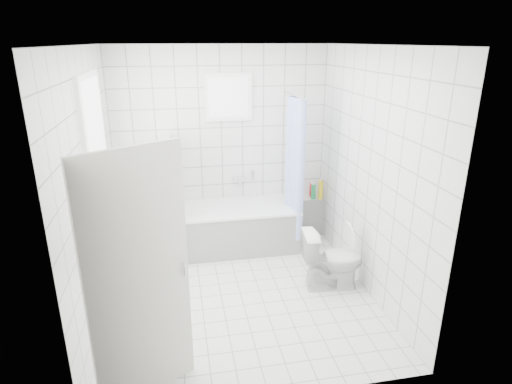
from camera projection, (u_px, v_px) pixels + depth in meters
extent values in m
plane|color=white|center=(240.00, 293.00, 4.73)|extent=(3.00, 3.00, 0.00)
plane|color=white|center=(237.00, 45.00, 3.85)|extent=(3.00, 3.00, 0.00)
cube|color=white|center=(222.00, 147.00, 5.68)|extent=(2.80, 0.02, 2.60)
cube|color=white|center=(272.00, 249.00, 2.90)|extent=(2.80, 0.02, 2.60)
cube|color=white|center=(93.00, 190.00, 4.04)|extent=(0.02, 3.00, 2.60)
cube|color=white|center=(369.00, 174.00, 4.54)|extent=(0.02, 3.00, 2.60)
cube|color=white|center=(99.00, 151.00, 4.23)|extent=(0.01, 0.90, 1.40)
cube|color=white|center=(229.00, 98.00, 5.44)|extent=(0.50, 0.01, 0.50)
cube|color=white|center=(112.00, 220.00, 4.48)|extent=(0.18, 1.02, 0.08)
cube|color=silver|center=(140.00, 283.00, 3.06)|extent=(0.70, 0.46, 2.00)
cube|color=white|center=(236.00, 228.00, 5.70)|extent=(1.58, 0.75, 0.55)
cube|color=white|center=(236.00, 208.00, 5.60)|extent=(1.60, 0.77, 0.03)
cube|color=white|center=(168.00, 200.00, 5.34)|extent=(0.15, 0.85, 1.50)
cube|color=white|center=(313.00, 215.00, 6.13)|extent=(0.40, 0.24, 0.55)
imported|color=white|center=(332.00, 259.00, 4.75)|extent=(0.70, 0.45, 0.68)
cylinder|color=silver|center=(294.00, 96.00, 5.22)|extent=(0.02, 0.80, 0.02)
cube|color=silver|center=(239.00, 179.00, 5.83)|extent=(0.18, 0.06, 0.06)
imported|color=silver|center=(111.00, 211.00, 4.39)|extent=(0.16, 0.16, 0.16)
imported|color=silver|center=(112.00, 201.00, 4.53)|extent=(0.14, 0.14, 0.27)
imported|color=#38DFFF|center=(109.00, 214.00, 4.30)|extent=(0.11, 0.10, 0.18)
cylinder|color=yellow|center=(321.00, 190.00, 5.92)|extent=(0.06, 0.06, 0.27)
cylinder|color=red|center=(312.00, 190.00, 6.02)|extent=(0.06, 0.06, 0.19)
cylinder|color=#178D4A|center=(313.00, 192.00, 5.93)|extent=(0.06, 0.06, 0.21)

